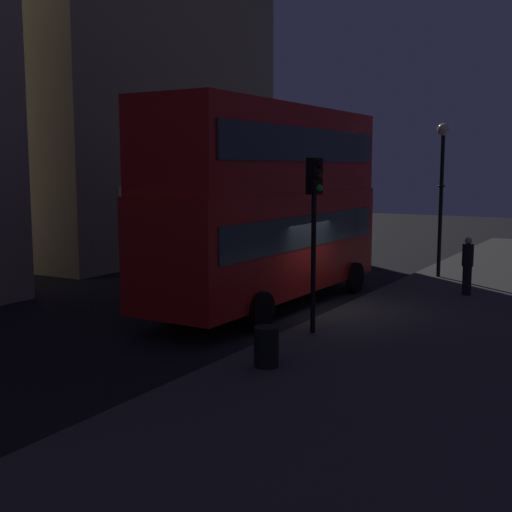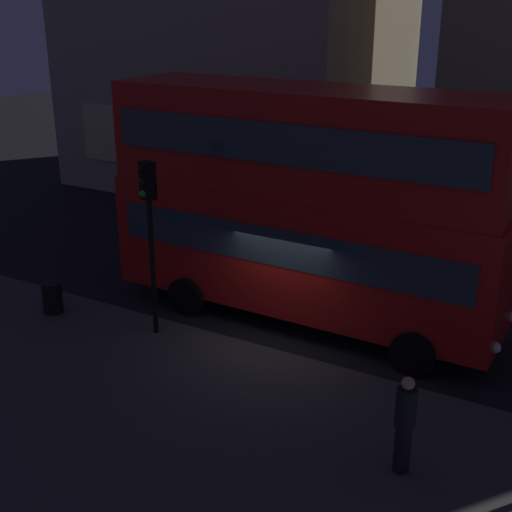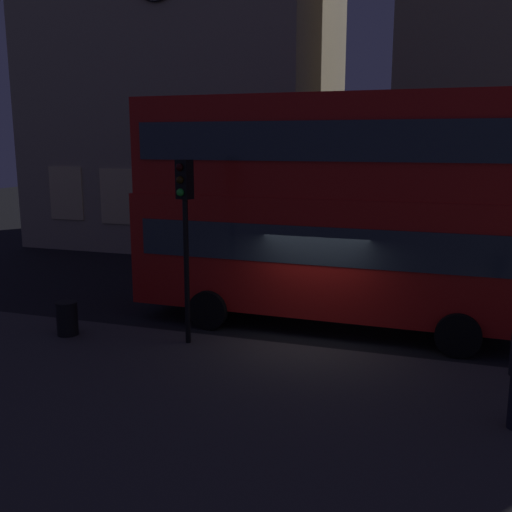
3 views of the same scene
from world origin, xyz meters
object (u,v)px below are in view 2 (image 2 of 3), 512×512
Objects in this scene: double_decker_bus at (306,197)px; pedestrian at (404,423)px; litter_bin at (52,297)px; traffic_light_near_kerb at (149,213)px.

double_decker_bus is 6.64m from pedestrian.
litter_bin is at bearing 75.34° from pedestrian.
pedestrian is 2.24× the size of litter_bin.
pedestrian is (6.74, -2.04, -2.05)m from traffic_light_near_kerb.
double_decker_bus reaches higher than pedestrian.
traffic_light_near_kerb is 3.94m from litter_bin.
pedestrian is at bearing -2.05° from traffic_light_near_kerb.
pedestrian is at bearing -48.06° from double_decker_bus.
double_decker_bus is 2.37× the size of traffic_light_near_kerb.
double_decker_bus reaches higher than litter_bin.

